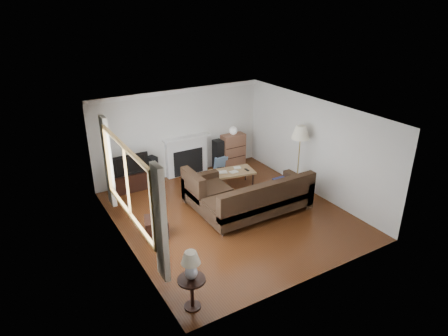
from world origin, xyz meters
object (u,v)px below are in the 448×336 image
tv_stand (131,181)px  floor_lamp (299,159)px  sectional_sofa (258,197)px  side_table (192,293)px  coffee_table (232,179)px  bookshelf (233,150)px

tv_stand → floor_lamp: floor_lamp is taller
sectional_sofa → side_table: bearing=-144.1°
tv_stand → side_table: side_table is taller
coffee_table → bookshelf: bearing=66.9°
tv_stand → side_table: 4.82m
floor_lamp → side_table: floor_lamp is taller
floor_lamp → sectional_sofa: bearing=-162.6°
coffee_table → floor_lamp: floor_lamp is taller
bookshelf → side_table: (-3.79, -4.81, -0.20)m
bookshelf → floor_lamp: size_ratio=0.54×
side_table → coffee_table: bearing=50.1°
coffee_table → floor_lamp: (1.34, -1.10, 0.68)m
tv_stand → sectional_sofa: size_ratio=0.35×
sectional_sofa → tv_stand: bearing=127.4°
coffee_table → side_table: side_table is taller
bookshelf → sectional_sofa: bookshelf is taller
sectional_sofa → coffee_table: (0.27, 1.60, -0.23)m
tv_stand → coffee_table: (2.43, -1.22, -0.02)m
floor_lamp → tv_stand: bearing=148.5°
bookshelf → sectional_sofa: 3.05m
floor_lamp → side_table: 5.02m
tv_stand → bookshelf: 3.24m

